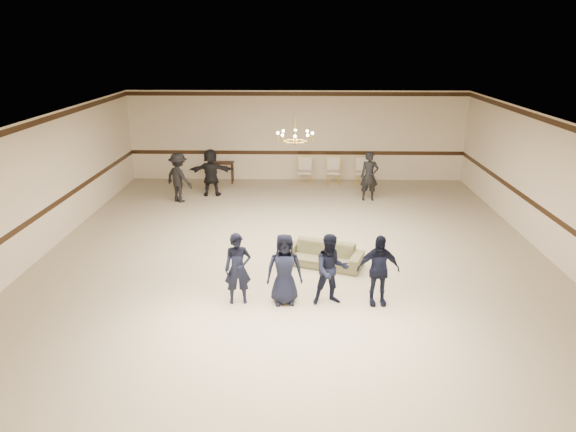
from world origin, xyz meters
name	(u,v)px	position (x,y,z in m)	size (l,w,h in m)	color
room	(295,190)	(0.00, 0.00, 1.60)	(12.01, 14.01, 3.21)	tan
chair_rail	(296,153)	(0.00, 6.99, 1.00)	(12.00, 0.02, 0.14)	black
crown_molding	(297,94)	(0.00, 6.99, 3.08)	(12.00, 0.02, 0.14)	black
chandelier	(295,128)	(0.00, 1.00, 2.88)	(0.94, 0.94, 0.89)	gold
boy_a	(238,269)	(-1.07, -2.43, 0.71)	(0.52, 0.34, 1.43)	black
boy_b	(284,269)	(-0.17, -2.43, 0.71)	(0.70, 0.45, 1.43)	black
boy_c	(331,270)	(0.73, -2.43, 0.71)	(0.69, 0.54, 1.43)	black
boy_d	(378,270)	(1.63, -2.43, 0.71)	(0.84, 0.35, 1.43)	black
settee	(323,255)	(0.66, -0.64, 0.26)	(1.79, 0.70, 0.52)	#7E7D54
adult_left	(179,178)	(-3.67, 4.18, 0.78)	(1.01, 0.58, 1.56)	black
adult_mid	(211,172)	(-2.77, 4.88, 0.78)	(1.45, 0.46, 1.56)	black
adult_right	(369,176)	(2.33, 4.48, 0.78)	(0.57, 0.37, 1.56)	black
banquet_chair_left	(305,172)	(0.31, 6.23, 0.49)	(0.47, 0.47, 0.97)	beige
banquet_chair_mid	(334,172)	(1.31, 6.23, 0.49)	(0.47, 0.47, 0.97)	beige
banquet_chair_right	(362,172)	(2.31, 6.23, 0.49)	(0.47, 0.47, 0.97)	beige
console_table	(221,172)	(-2.69, 6.43, 0.39)	(0.92, 0.39, 0.77)	black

